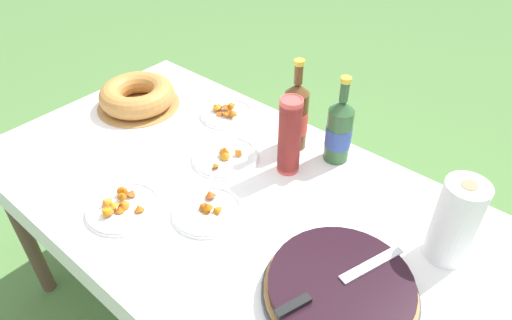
{
  "coord_description": "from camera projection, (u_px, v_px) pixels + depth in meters",
  "views": [
    {
      "loc": [
        0.7,
        -0.73,
        1.73
      ],
      "look_at": [
        -0.03,
        0.12,
        0.83
      ],
      "focal_mm": 32.0,
      "sensor_mm": 36.0,
      "label": 1
    }
  ],
  "objects": [
    {
      "name": "snack_plate_left",
      "position": [
        227.0,
        112.0,
        1.74
      ],
      "size": [
        0.21,
        0.21,
        0.05
      ],
      "color": "white",
      "rests_on": "tablecloth"
    },
    {
      "name": "cider_bottle_green",
      "position": [
        339.0,
        131.0,
        1.48
      ],
      "size": [
        0.09,
        0.09,
        0.31
      ],
      "color": "#2D562D",
      "rests_on": "tablecloth"
    },
    {
      "name": "cider_bottle_amber",
      "position": [
        296.0,
        116.0,
        1.52
      ],
      "size": [
        0.08,
        0.08,
        0.33
      ],
      "color": "brown",
      "rests_on": "tablecloth"
    },
    {
      "name": "snack_plate_far",
      "position": [
        225.0,
        156.0,
        1.53
      ],
      "size": [
        0.23,
        0.23,
        0.05
      ],
      "color": "white",
      "rests_on": "tablecloth"
    },
    {
      "name": "garden_table",
      "position": [
        240.0,
        216.0,
        1.44
      ],
      "size": [
        1.75,
        0.92,
        0.76
      ],
      "color": "brown",
      "rests_on": "ground_plane"
    },
    {
      "name": "bundt_cake",
      "position": [
        137.0,
        96.0,
        1.77
      ],
      "size": [
        0.32,
        0.32,
        0.09
      ],
      "color": "#B78447",
      "rests_on": "tablecloth"
    },
    {
      "name": "serving_knife",
      "position": [
        332.0,
        285.0,
        1.07
      ],
      "size": [
        0.14,
        0.36,
        0.01
      ],
      "rotation": [
        0.0,
        0.0,
        1.25
      ],
      "color": "silver",
      "rests_on": "berry_tart"
    },
    {
      "name": "paper_towel_roll",
      "position": [
        455.0,
        222.0,
        1.15
      ],
      "size": [
        0.11,
        0.11,
        0.25
      ],
      "color": "white",
      "rests_on": "tablecloth"
    },
    {
      "name": "tablecloth",
      "position": [
        240.0,
        202.0,
        1.4
      ],
      "size": [
        1.76,
        0.93,
        0.1
      ],
      "color": "white",
      "rests_on": "garden_table"
    },
    {
      "name": "berry_tart",
      "position": [
        340.0,
        289.0,
        1.1
      ],
      "size": [
        0.38,
        0.38,
        0.06
      ],
      "color": "#38383D",
      "rests_on": "tablecloth"
    },
    {
      "name": "cup_stack",
      "position": [
        290.0,
        136.0,
        1.42
      ],
      "size": [
        0.07,
        0.07,
        0.27
      ],
      "color": "#E04C47",
      "rests_on": "tablecloth"
    },
    {
      "name": "snack_plate_right",
      "position": [
        122.0,
        207.0,
        1.34
      ],
      "size": [
        0.22,
        0.22,
        0.06
      ],
      "color": "white",
      "rests_on": "tablecloth"
    },
    {
      "name": "snack_plate_near",
      "position": [
        207.0,
        210.0,
        1.34
      ],
      "size": [
        0.21,
        0.21,
        0.04
      ],
      "color": "white",
      "rests_on": "tablecloth"
    }
  ]
}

